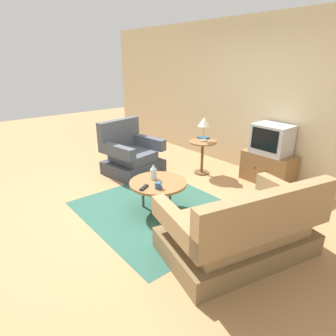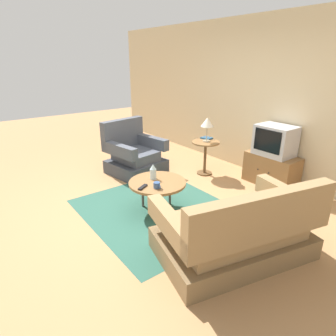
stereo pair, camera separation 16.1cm
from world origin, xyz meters
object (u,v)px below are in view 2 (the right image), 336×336
couch (237,233)px  tv_stand (271,169)px  side_table (205,151)px  book (207,138)px  television (275,141)px  vase (153,172)px  armchair (134,156)px  table_lamp (207,123)px  coffee_table (157,184)px  tv_remote_dark (143,187)px  mug (157,185)px

couch → tv_stand: 2.15m
side_table → book: bearing=131.7°
television → side_table: bearing=-150.6°
side_table → vase: size_ratio=2.81×
couch → book: 2.57m
armchair → table_lamp: size_ratio=2.36×
armchair → tv_stand: bearing=120.2°
armchair → coffee_table: size_ratio=1.30×
side_table → television: size_ratio=1.04×
armchair → side_table: size_ratio=1.65×
coffee_table → tv_stand: size_ratio=0.92×
tv_remote_dark → book: 2.05m
armchair → tv_stand: 2.44m
couch → armchair: bearing=95.7°
tv_remote_dark → book: book is taller
table_lamp → mug: table_lamp is taller
television → mug: size_ratio=4.57×
table_lamp → book: 0.37m
tv_stand → table_lamp: size_ratio=1.97×
side_table → tv_remote_dark: (0.64, -1.75, 0.01)m
couch → coffee_table: (-1.32, -0.09, 0.12)m
television → mug: television is taller
tv_stand → couch: bearing=-65.1°
mug → tv_remote_dark: bearing=-130.2°
side_table → table_lamp: bearing=93.6°
coffee_table → table_lamp: table_lamp is taller
couch → book: bearing=67.0°
tv_stand → table_lamp: bearing=-151.1°
vase → couch: bearing=3.4°
table_lamp → tv_remote_dark: 1.94m
armchair → tv_remote_dark: bearing=54.0°
armchair → table_lamp: table_lamp is taller
tv_remote_dark → coffee_table: bearing=-16.8°
tv_remote_dark → couch: bearing=-101.4°
coffee_table → television: (0.41, 2.04, 0.36)m
table_lamp → tv_remote_dark: table_lamp is taller
armchair → tv_remote_dark: armchair is taller
television → table_lamp: 1.16m
coffee_table → table_lamp: 1.70m
mug → tv_remote_dark: size_ratio=0.73×
coffee_table → table_lamp: size_ratio=1.82×
coffee_table → book: size_ratio=3.92×
side_table → vase: vase is taller
side_table → television: 1.20m
tv_stand → television: television is taller
coffee_table → tv_stand: (0.41, 2.05, -0.15)m
tv_stand → book: 1.27m
coffee_table → book: (-0.73, 1.63, 0.22)m
tv_stand → mug: bearing=-96.3°
vase → book: size_ratio=1.09×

